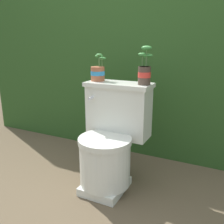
{
  "coord_description": "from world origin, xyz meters",
  "views": [
    {
      "loc": [
        0.74,
        -1.39,
        1.04
      ],
      "look_at": [
        -0.01,
        0.12,
        0.56
      ],
      "focal_mm": 40.0,
      "sensor_mm": 36.0,
      "label": 1
    }
  ],
  "objects": [
    {
      "name": "ground_plane",
      "position": [
        0.0,
        0.0,
        0.0
      ],
      "size": [
        12.0,
        12.0,
        0.0
      ],
      "primitive_type": "plane",
      "color": "brown"
    },
    {
      "name": "potted_plant_left",
      "position": [
        -0.19,
        0.24,
        0.82
      ],
      "size": [
        0.11,
        0.12,
        0.2
      ],
      "color": "#9E5638",
      "rests_on": "toilet"
    },
    {
      "name": "toilet",
      "position": [
        -0.01,
        0.1,
        0.35
      ],
      "size": [
        0.48,
        0.52,
        0.75
      ],
      "color": "silver",
      "rests_on": "ground"
    },
    {
      "name": "potted_plant_midleft",
      "position": [
        0.18,
        0.23,
        0.84
      ],
      "size": [
        0.1,
        0.1,
        0.26
      ],
      "color": "#47382D",
      "rests_on": "toilet"
    },
    {
      "name": "hedge_backdrop",
      "position": [
        0.0,
        0.99,
        0.85
      ],
      "size": [
        3.64,
        0.62,
        1.7
      ],
      "color": "#284C1E",
      "rests_on": "ground"
    }
  ]
}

